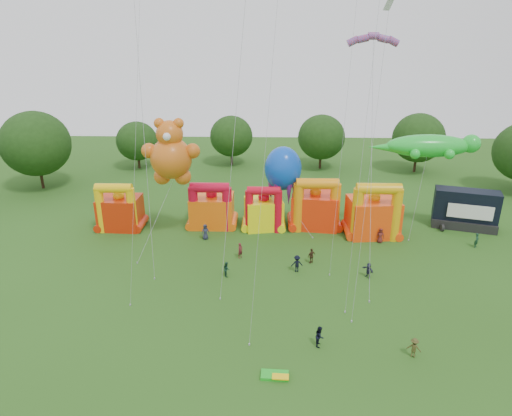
{
  "coord_description": "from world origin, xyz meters",
  "views": [
    {
      "loc": [
        -1.42,
        -24.56,
        23.36
      ],
      "look_at": [
        -2.61,
        18.0,
        6.63
      ],
      "focal_mm": 32.0,
      "sensor_mm": 36.0,
      "label": 1
    }
  ],
  "objects_px": {
    "bouncy_castle_2": "(264,212)",
    "gecko_kite": "(425,165)",
    "bouncy_castle_0": "(120,210)",
    "spectator_0": "(205,232)",
    "octopus_kite": "(288,187)",
    "teddy_bear_kite": "(163,187)",
    "stage_trailer": "(465,210)",
    "spectator_4": "(311,256)"
  },
  "relations": [
    {
      "from": "teddy_bear_kite",
      "to": "spectator_4",
      "type": "distance_m",
      "value": 18.06
    },
    {
      "from": "teddy_bear_kite",
      "to": "spectator_0",
      "type": "relative_size",
      "value": 7.62
    },
    {
      "from": "teddy_bear_kite",
      "to": "octopus_kite",
      "type": "height_order",
      "value": "teddy_bear_kite"
    },
    {
      "from": "stage_trailer",
      "to": "spectator_4",
      "type": "xyz_separation_m",
      "value": [
        -19.97,
        -10.11,
        -1.52
      ]
    },
    {
      "from": "bouncy_castle_0",
      "to": "bouncy_castle_2",
      "type": "distance_m",
      "value": 17.91
    },
    {
      "from": "teddy_bear_kite",
      "to": "spectator_4",
      "type": "bearing_deg",
      "value": -15.35
    },
    {
      "from": "bouncy_castle_2",
      "to": "gecko_kite",
      "type": "distance_m",
      "value": 19.76
    },
    {
      "from": "gecko_kite",
      "to": "spectator_0",
      "type": "relative_size",
      "value": 6.77
    },
    {
      "from": "bouncy_castle_2",
      "to": "spectator_0",
      "type": "bearing_deg",
      "value": -153.71
    },
    {
      "from": "spectator_4",
      "to": "stage_trailer",
      "type": "bearing_deg",
      "value": 170.41
    },
    {
      "from": "stage_trailer",
      "to": "spectator_0",
      "type": "relative_size",
      "value": 4.26
    },
    {
      "from": "octopus_kite",
      "to": "spectator_0",
      "type": "distance_m",
      "value": 11.5
    },
    {
      "from": "bouncy_castle_0",
      "to": "stage_trailer",
      "type": "xyz_separation_m",
      "value": [
        43.1,
        1.52,
        -0.02
      ]
    },
    {
      "from": "gecko_kite",
      "to": "spectator_0",
      "type": "height_order",
      "value": "gecko_kite"
    },
    {
      "from": "octopus_kite",
      "to": "spectator_0",
      "type": "bearing_deg",
      "value": -157.18
    },
    {
      "from": "gecko_kite",
      "to": "spectator_4",
      "type": "xyz_separation_m",
      "value": [
        -13.48,
        -8.19,
        -7.74
      ]
    },
    {
      "from": "spectator_0",
      "to": "bouncy_castle_0",
      "type": "bearing_deg",
      "value": 143.21
    },
    {
      "from": "teddy_bear_kite",
      "to": "octopus_kite",
      "type": "xyz_separation_m",
      "value": [
        14.16,
        5.24,
        -1.59
      ]
    },
    {
      "from": "spectator_0",
      "to": "gecko_kite",
      "type": "bearing_deg",
      "value": -16.0
    },
    {
      "from": "bouncy_castle_2",
      "to": "teddy_bear_kite",
      "type": "bearing_deg",
      "value": -158.11
    },
    {
      "from": "bouncy_castle_2",
      "to": "gecko_kite",
      "type": "bearing_deg",
      "value": -2.51
    },
    {
      "from": "stage_trailer",
      "to": "teddy_bear_kite",
      "type": "bearing_deg",
      "value": -171.26
    },
    {
      "from": "bouncy_castle_0",
      "to": "spectator_0",
      "type": "relative_size",
      "value": 3.31
    },
    {
      "from": "bouncy_castle_0",
      "to": "spectator_0",
      "type": "bearing_deg",
      "value": -15.04
    },
    {
      "from": "bouncy_castle_2",
      "to": "gecko_kite",
      "type": "xyz_separation_m",
      "value": [
        18.7,
        -0.82,
        6.35
      ]
    },
    {
      "from": "bouncy_castle_0",
      "to": "bouncy_castle_2",
      "type": "xyz_separation_m",
      "value": [
        17.9,
        0.43,
        -0.14
      ]
    },
    {
      "from": "bouncy_castle_0",
      "to": "teddy_bear_kite",
      "type": "height_order",
      "value": "teddy_bear_kite"
    },
    {
      "from": "stage_trailer",
      "to": "octopus_kite",
      "type": "xyz_separation_m",
      "value": [
        -22.24,
        -0.35,
        2.9
      ]
    },
    {
      "from": "octopus_kite",
      "to": "spectator_0",
      "type": "xyz_separation_m",
      "value": [
        -9.83,
        -4.13,
        -4.32
      ]
    },
    {
      "from": "octopus_kite",
      "to": "spectator_0",
      "type": "relative_size",
      "value": 5.4
    },
    {
      "from": "bouncy_castle_0",
      "to": "spectator_4",
      "type": "height_order",
      "value": "bouncy_castle_0"
    },
    {
      "from": "stage_trailer",
      "to": "teddy_bear_kite",
      "type": "xyz_separation_m",
      "value": [
        -36.4,
        -5.6,
        4.48
      ]
    },
    {
      "from": "teddy_bear_kite",
      "to": "spectator_4",
      "type": "height_order",
      "value": "teddy_bear_kite"
    },
    {
      "from": "bouncy_castle_0",
      "to": "gecko_kite",
      "type": "xyz_separation_m",
      "value": [
        36.6,
        -0.39,
        6.21
      ]
    },
    {
      "from": "bouncy_castle_2",
      "to": "spectator_0",
      "type": "distance_m",
      "value": 7.78
    },
    {
      "from": "spectator_0",
      "to": "spectator_4",
      "type": "distance_m",
      "value": 13.33
    },
    {
      "from": "gecko_kite",
      "to": "teddy_bear_kite",
      "type": "bearing_deg",
      "value": -172.98
    },
    {
      "from": "bouncy_castle_0",
      "to": "teddy_bear_kite",
      "type": "xyz_separation_m",
      "value": [
        6.7,
        -4.07,
        4.47
      ]
    },
    {
      "from": "octopus_kite",
      "to": "bouncy_castle_2",
      "type": "bearing_deg",
      "value": -165.94
    },
    {
      "from": "bouncy_castle_2",
      "to": "teddy_bear_kite",
      "type": "height_order",
      "value": "teddy_bear_kite"
    },
    {
      "from": "gecko_kite",
      "to": "octopus_kite",
      "type": "relative_size",
      "value": 1.25
    },
    {
      "from": "octopus_kite",
      "to": "gecko_kite",
      "type": "bearing_deg",
      "value": -5.65
    }
  ]
}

